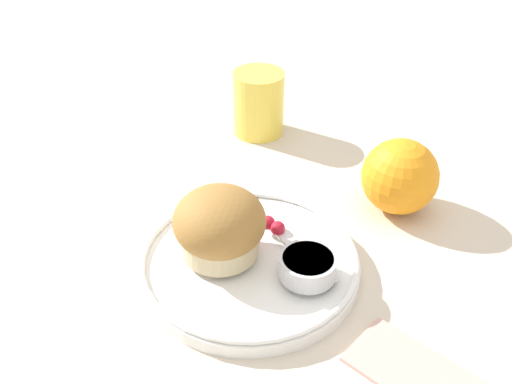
# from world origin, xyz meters

# --- Properties ---
(ground_plane) EXTENTS (3.00, 3.00, 0.00)m
(ground_plane) POSITION_xyz_m (0.00, 0.00, 0.00)
(ground_plane) COLOR beige
(plate) EXTENTS (0.22, 0.22, 0.02)m
(plate) POSITION_xyz_m (-0.00, -0.00, 0.01)
(plate) COLOR white
(plate) RESTS_ON ground_plane
(muffin) EXTENTS (0.09, 0.09, 0.07)m
(muffin) POSITION_xyz_m (-0.02, -0.01, 0.05)
(muffin) COLOR beige
(muffin) RESTS_ON plate
(cream_ramekin) EXTENTS (0.05, 0.05, 0.02)m
(cream_ramekin) POSITION_xyz_m (0.06, 0.02, 0.03)
(cream_ramekin) COLOR silver
(cream_ramekin) RESTS_ON plate
(berry_pair) EXTENTS (0.03, 0.01, 0.01)m
(berry_pair) POSITION_xyz_m (-0.01, 0.04, 0.03)
(berry_pair) COLOR #B7192D
(berry_pair) RESTS_ON plate
(butter_knife) EXTENTS (0.17, 0.06, 0.00)m
(butter_knife) POSITION_xyz_m (-0.00, 0.05, 0.02)
(butter_knife) COLOR silver
(butter_knife) RESTS_ON plate
(orange_fruit) EXTENTS (0.08, 0.08, 0.08)m
(orange_fruit) POSITION_xyz_m (0.05, 0.19, 0.04)
(orange_fruit) COLOR orange
(orange_fruit) RESTS_ON ground_plane
(juice_glass) EXTENTS (0.07, 0.07, 0.09)m
(juice_glass) POSITION_xyz_m (-0.18, 0.21, 0.04)
(juice_glass) COLOR #EAD14C
(juice_glass) RESTS_ON ground_plane
(folded_napkin) EXTENTS (0.11, 0.06, 0.01)m
(folded_napkin) POSITION_xyz_m (0.18, 0.00, 0.00)
(folded_napkin) COLOR #D19E93
(folded_napkin) RESTS_ON ground_plane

